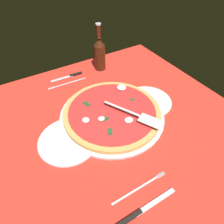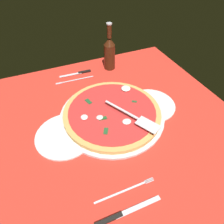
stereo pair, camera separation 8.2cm
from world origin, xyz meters
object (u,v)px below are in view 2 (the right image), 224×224
object	(u,v)px
dinner_plate_right	(151,105)
pizza_server	(133,116)
pizza	(112,112)
beer_bottle	(109,53)
place_setting_near	(124,203)
place_setting_far	(77,77)
dinner_plate_left	(65,135)

from	to	relation	value
dinner_plate_right	pizza_server	world-z (taller)	pizza_server
pizza	pizza_server	xyz separation A→B (cm)	(5.51, -7.92, 2.73)
pizza_server	beer_bottle	bearing A→B (deg)	141.52
beer_bottle	place_setting_near	bearing A→B (deg)	-109.20
place_setting_near	pizza	bearing A→B (deg)	73.26
place_setting_near	place_setting_far	size ratio (longest dim) A/B	1.04
place_setting_near	place_setting_far	bearing A→B (deg)	86.71
dinner_plate_right	beer_bottle	size ratio (longest dim) A/B	0.86
dinner_plate_left	place_setting_far	size ratio (longest dim) A/B	1.08
dinner_plate_left	dinner_plate_right	distance (cm)	39.77
place_setting_near	place_setting_far	xyz separation A→B (cm)	(4.76, 68.58, -0.01)
pizza_server	place_setting_near	world-z (taller)	pizza_server
dinner_plate_left	dinner_plate_right	bearing A→B (deg)	3.13
place_setting_far	beer_bottle	bearing A→B (deg)	-172.91
dinner_plate_right	pizza	distance (cm)	18.69
dinner_plate_left	place_setting_near	world-z (taller)	place_setting_near
place_setting_near	dinner_plate_right	bearing A→B (deg)	49.62
dinner_plate_right	beer_bottle	distance (cm)	37.71
dinner_plate_right	pizza	bearing A→B (deg)	176.87
place_setting_far	pizza_server	bearing A→B (deg)	108.35
pizza	place_setting_near	distance (cm)	36.65
pizza	pizza_server	size ratio (longest dim) A/B	1.74
dinner_plate_left	place_setting_far	xyz separation A→B (cm)	(14.94, 36.85, -0.15)
place_setting_near	place_setting_far	world-z (taller)	same
place_setting_near	beer_bottle	bearing A→B (deg)	71.49
dinner_plate_left	beer_bottle	world-z (taller)	beer_bottle
place_setting_far	place_setting_near	bearing A→B (deg)	88.65
pizza_server	beer_bottle	size ratio (longest dim) A/B	0.95
pizza	pizza_server	world-z (taller)	pizza_server
dinner_plate_left	place_setting_near	xyz separation A→B (cm)	(10.17, -31.73, -0.14)
dinner_plate_left	pizza_server	xyz separation A→B (cm)	(26.64, -4.73, 4.52)
place_setting_near	beer_bottle	world-z (taller)	beer_bottle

